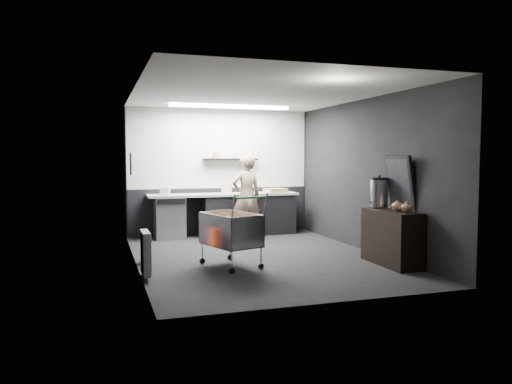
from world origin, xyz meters
name	(u,v)px	position (x,y,z in m)	size (l,w,h in m)	color
floor	(259,257)	(0.00, 0.00, 0.00)	(5.50, 5.50, 0.00)	black
ceiling	(259,94)	(0.00, 0.00, 2.70)	(5.50, 5.50, 0.00)	beige
wall_back	(220,172)	(0.00, 2.75, 1.35)	(5.50, 5.50, 0.00)	black
wall_front	(335,185)	(0.00, -2.75, 1.35)	(5.50, 5.50, 0.00)	black
wall_left	(135,178)	(-2.00, 0.00, 1.35)	(5.50, 5.50, 0.00)	black
wall_right	(366,175)	(2.00, 0.00, 1.35)	(5.50, 5.50, 0.00)	black
kitchen_wall_panel	(220,149)	(0.00, 2.73, 1.85)	(3.95, 0.02, 1.70)	silver
dado_panel	(220,211)	(0.00, 2.73, 0.50)	(3.95, 0.02, 1.00)	black
floating_shelf	(230,159)	(0.20, 2.62, 1.62)	(1.20, 0.22, 0.04)	black
wall_clock	(281,136)	(1.40, 2.72, 2.15)	(0.20, 0.20, 0.03)	silver
poster	(131,164)	(-1.98, 1.30, 1.55)	(0.02, 0.30, 0.40)	white
poster_red_band	(131,160)	(-1.98, 1.30, 1.62)	(0.01, 0.22, 0.10)	red
radiator	(146,253)	(-1.94, -0.90, 0.35)	(0.10, 0.50, 0.60)	silver
ceiling_strip	(230,107)	(0.00, 1.85, 2.67)	(2.40, 0.20, 0.04)	white
prep_counter	(230,214)	(0.14, 2.42, 0.46)	(3.20, 0.61, 0.90)	black
person	(246,196)	(0.37, 1.97, 0.86)	(0.63, 0.41, 1.73)	#BFAE98
shopping_cart	(231,232)	(-0.64, -0.55, 0.53)	(0.89, 1.18, 1.10)	silver
sideboard	(391,230)	(1.78, -1.16, 0.54)	(0.48, 1.13, 1.70)	black
fire_extinguisher	(145,247)	(-1.85, 0.14, 0.25)	(0.15, 0.15, 0.51)	red
cardboard_box	(275,190)	(1.15, 2.37, 0.94)	(0.44, 0.34, 0.09)	#9F7D55
pink_tub	(227,188)	(0.06, 2.42, 1.01)	(0.22, 0.22, 0.22)	white
white_container	(165,191)	(-1.24, 2.37, 0.98)	(0.17, 0.14, 0.15)	silver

